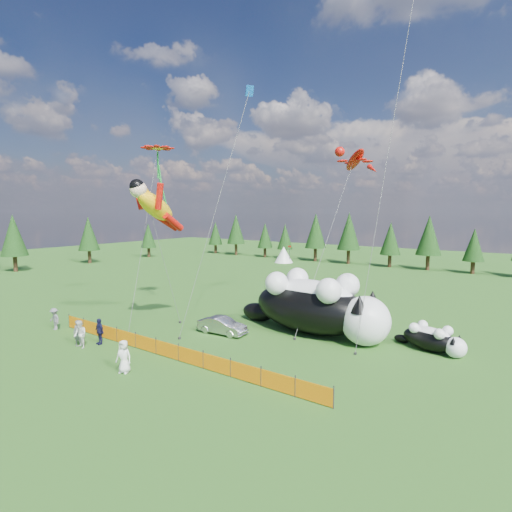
{
  "coord_description": "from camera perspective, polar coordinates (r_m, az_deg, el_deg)",
  "views": [
    {
      "loc": [
        18.11,
        -19.05,
        8.93
      ],
      "look_at": [
        1.7,
        4.0,
        5.74
      ],
      "focal_mm": 28.0,
      "sensor_mm": 36.0,
      "label": 1
    }
  ],
  "objects": [
    {
      "name": "spectator_a",
      "position": [
        29.49,
        -24.12,
        -10.02
      ],
      "size": [
        0.74,
        0.62,
        1.73
      ],
      "primitive_type": "imported",
      "rotation": [
        0.0,
        0.0,
        0.38
      ],
      "color": "slate",
      "rests_on": "ground"
    },
    {
      "name": "ground",
      "position": [
        27.76,
        -7.85,
        -12.4
      ],
      "size": [
        160.0,
        160.0,
        0.0
      ],
      "primitive_type": "plane",
      "color": "#0C3409",
      "rests_on": "ground"
    },
    {
      "name": "cat_small",
      "position": [
        28.37,
        23.94,
        -10.75
      ],
      "size": [
        4.69,
        2.62,
        1.73
      ],
      "rotation": [
        0.0,
        0.0,
        -0.29
      ],
      "color": "black",
      "rests_on": "ground"
    },
    {
      "name": "spectator_b",
      "position": [
        28.92,
        -23.84,
        -10.23
      ],
      "size": [
        0.93,
        0.61,
        1.82
      ],
      "primitive_type": "imported",
      "rotation": [
        0.0,
        0.0,
        -0.1
      ],
      "color": "silver",
      "rests_on": "ground"
    },
    {
      "name": "car",
      "position": [
        29.67,
        -4.83,
        -9.87
      ],
      "size": [
        3.84,
        1.62,
        1.23
      ],
      "primitive_type": "imported",
      "rotation": [
        0.0,
        0.0,
        1.66
      ],
      "color": "#A9A8AD",
      "rests_on": "ground"
    },
    {
      "name": "tree_line",
      "position": [
        66.75,
        19.61,
        1.81
      ],
      "size": [
        90.0,
        4.0,
        8.0
      ],
      "primitive_type": null,
      "color": "black",
      "rests_on": "ground"
    },
    {
      "name": "diamond_kite_a",
      "position": [
        31.31,
        -1.42,
        21.0
      ],
      "size": [
        2.5,
        6.14,
        18.82
      ],
      "color": "blue",
      "rests_on": "ground"
    },
    {
      "name": "safety_fence",
      "position": [
        25.62,
        -12.59,
        -12.93
      ],
      "size": [
        22.06,
        0.06,
        1.1
      ],
      "color": "#262626",
      "rests_on": "ground"
    },
    {
      "name": "festival_tents",
      "position": [
        59.95,
        28.34,
        -1.57
      ],
      "size": [
        50.0,
        3.2,
        2.8
      ],
      "primitive_type": null,
      "color": "white",
      "rests_on": "ground"
    },
    {
      "name": "gecko_kite",
      "position": [
        36.18,
        13.94,
        13.15
      ],
      "size": [
        5.62,
        12.9,
        16.4
      ],
      "color": "#BF0F09",
      "rests_on": "ground"
    },
    {
      "name": "spectator_d",
      "position": [
        34.09,
        -26.85,
        -8.02
      ],
      "size": [
        1.08,
        0.57,
        1.67
      ],
      "primitive_type": "imported",
      "rotation": [
        0.0,
        0.0,
        0.01
      ],
      "color": "slate",
      "rests_on": "ground"
    },
    {
      "name": "spectator_c",
      "position": [
        29.27,
        -21.47,
        -9.98
      ],
      "size": [
        1.11,
        0.68,
        1.78
      ],
      "primitive_type": "imported",
      "rotation": [
        0.0,
        0.0,
        -0.14
      ],
      "color": "#131334",
      "rests_on": "ground"
    },
    {
      "name": "spectator_e",
      "position": [
        23.91,
        -18.37,
        -13.47
      ],
      "size": [
        1.05,
        0.87,
        1.84
      ],
      "primitive_type": "imported",
      "rotation": [
        0.0,
        0.0,
        0.36
      ],
      "color": "silver",
      "rests_on": "ground"
    },
    {
      "name": "superhero_kite",
      "position": [
        29.69,
        -14.13,
        6.83
      ],
      "size": [
        5.22,
        5.51,
        11.48
      ],
      "color": "yellow",
      "rests_on": "ground"
    },
    {
      "name": "cat_large",
      "position": [
        29.51,
        8.63,
        -6.96
      ],
      "size": [
        12.45,
        5.1,
        4.49
      ],
      "rotation": [
        0.0,
        0.0,
        -0.08
      ],
      "color": "black",
      "rests_on": "ground"
    },
    {
      "name": "flower_kite",
      "position": [
        34.91,
        -13.9,
        14.47
      ],
      "size": [
        4.34,
        7.17,
        15.22
      ],
      "color": "#BF0F09",
      "rests_on": "ground"
    }
  ]
}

